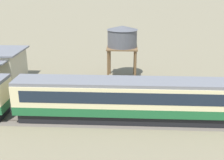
# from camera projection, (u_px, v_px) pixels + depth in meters

# --- Properties ---
(passenger_train) EXTENTS (105.20, 2.98, 3.93)m
(passenger_train) POSITION_uv_depth(u_px,v_px,m) (128.00, 98.00, 25.64)
(passenger_train) COLOR #1E6033
(passenger_train) RESTS_ON ground_plane
(railway_track) EXTENTS (168.35, 3.60, 0.04)m
(railway_track) POSITION_uv_depth(u_px,v_px,m) (71.00, 118.00, 26.62)
(railway_track) COLOR #665B51
(railway_track) RESTS_ON ground_plane
(water_tower) EXTENTS (3.98, 3.98, 6.99)m
(water_tower) POSITION_uv_depth(u_px,v_px,m) (122.00, 38.00, 36.11)
(water_tower) COLOR brown
(water_tower) RESTS_ON ground_plane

